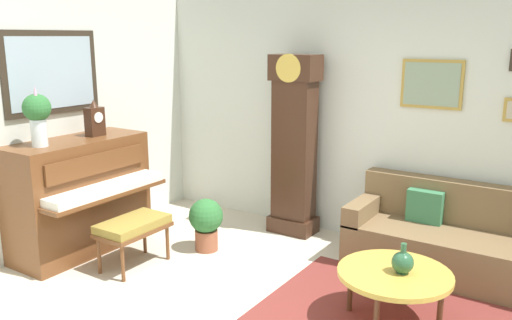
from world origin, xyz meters
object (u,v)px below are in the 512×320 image
at_px(green_jug, 403,262).
at_px(potted_plant, 206,221).
at_px(coffee_table, 394,275).
at_px(mantel_clock, 95,120).
at_px(grandfather_clock, 294,150).
at_px(flower_vase, 37,114).
at_px(piano_bench, 133,227).
at_px(piano, 81,195).
at_px(couch, 452,241).

bearing_deg(green_jug, potted_plant, 171.13).
bearing_deg(coffee_table, mantel_clock, -178.16).
bearing_deg(grandfather_clock, coffee_table, -38.98).
bearing_deg(green_jug, flower_vase, -166.72).
bearing_deg(flower_vase, piano_bench, 28.58).
xyz_separation_m(grandfather_clock, potted_plant, (-0.50, -0.98, -0.64)).
relative_size(piano_bench, mantel_clock, 1.84).
bearing_deg(mantel_clock, flower_vase, -90.04).
bearing_deg(potted_plant, green_jug, -8.87).
relative_size(grandfather_clock, potted_plant, 3.62).
bearing_deg(piano_bench, coffee_table, 8.15).
relative_size(coffee_table, flower_vase, 1.52).
relative_size(piano, coffee_table, 1.64).
height_order(mantel_clock, green_jug, mantel_clock).
height_order(grandfather_clock, green_jug, grandfather_clock).
xyz_separation_m(couch, coffee_table, (-0.14, -1.22, 0.10)).
xyz_separation_m(mantel_clock, green_jug, (3.28, 0.11, -0.83)).
bearing_deg(coffee_table, flower_vase, -166.67).
bearing_deg(couch, green_jug, -94.20).
xyz_separation_m(grandfather_clock, flower_vase, (-1.58, -2.10, 0.54)).
bearing_deg(piano_bench, green_jug, 8.20).
distance_m(piano_bench, couch, 3.06).
bearing_deg(couch, potted_plant, -159.15).
xyz_separation_m(grandfather_clock, couch, (1.79, -0.11, -0.65)).
relative_size(mantel_clock, green_jug, 1.58).
bearing_deg(mantel_clock, grandfather_clock, 42.20).
xyz_separation_m(piano, piano_bench, (0.75, -0.00, -0.20)).
relative_size(flower_vase, potted_plant, 1.04).
bearing_deg(piano, potted_plant, 32.84).
height_order(green_jug, potted_plant, green_jug).
distance_m(piano_bench, green_jug, 2.56).
relative_size(piano, potted_plant, 2.57).
height_order(piano_bench, couch, couch).
xyz_separation_m(coffee_table, flower_vase, (-3.23, -0.77, 1.10)).
bearing_deg(piano_bench, grandfather_clock, 63.78).
height_order(piano_bench, flower_vase, flower_vase).
bearing_deg(mantel_clock, piano_bench, -18.44).
distance_m(flower_vase, potted_plant, 1.96).
distance_m(couch, flower_vase, 4.09).
bearing_deg(piano, coffee_table, 6.21).
bearing_deg(couch, piano_bench, -148.95).
distance_m(couch, green_jug, 1.23).
distance_m(mantel_clock, flower_vase, 0.68).
relative_size(piano_bench, flower_vase, 1.21).
bearing_deg(green_jug, couch, 85.80).
height_order(piano, coffee_table, piano).
bearing_deg(potted_plant, grandfather_clock, 63.18).
bearing_deg(coffee_table, piano, -173.79).
relative_size(mantel_clock, flower_vase, 0.66).
height_order(piano, mantel_clock, mantel_clock).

